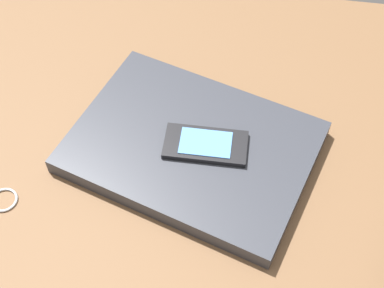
% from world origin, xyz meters
% --- Properties ---
extents(desk_surface, '(1.20, 0.80, 0.03)m').
position_xyz_m(desk_surface, '(0.00, 0.00, 0.01)').
color(desk_surface, brown).
rests_on(desk_surface, ground).
extents(laptop_closed, '(0.38, 0.32, 0.03)m').
position_xyz_m(laptop_closed, '(0.04, 0.03, 0.04)').
color(laptop_closed, '#33353D').
rests_on(laptop_closed, desk_surface).
extents(cell_phone_on_laptop, '(0.12, 0.06, 0.01)m').
position_xyz_m(cell_phone_on_laptop, '(0.06, 0.02, 0.06)').
color(cell_phone_on_laptop, black).
rests_on(cell_phone_on_laptop, laptop_closed).
extents(key_ring, '(0.04, 0.04, 0.00)m').
position_xyz_m(key_ring, '(-0.20, -0.09, 0.03)').
color(key_ring, silver).
rests_on(key_ring, desk_surface).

